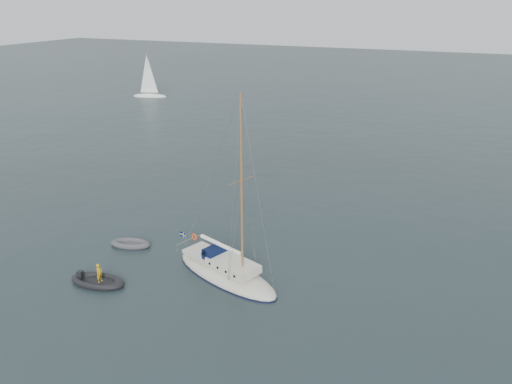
% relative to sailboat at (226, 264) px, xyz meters
% --- Properties ---
extents(ground, '(300.00, 300.00, 0.00)m').
position_rel_sailboat_xyz_m(ground, '(2.30, 2.12, -0.93)').
color(ground, black).
rests_on(ground, ground).
extents(sailboat, '(8.63, 2.59, 12.29)m').
position_rel_sailboat_xyz_m(sailboat, '(0.00, 0.00, 0.00)').
color(sailboat, beige).
rests_on(sailboat, ground).
extents(dinghy, '(2.91, 1.31, 0.42)m').
position_rel_sailboat_xyz_m(dinghy, '(-8.08, 1.02, -0.75)').
color(dinghy, '#4D4D52').
rests_on(dinghy, ground).
extents(rib, '(3.58, 1.63, 1.42)m').
position_rel_sailboat_xyz_m(rib, '(-6.88, -3.90, -0.71)').
color(rib, black).
rests_on(rib, ground).
extents(distant_yacht_a, '(6.06, 3.23, 8.03)m').
position_rel_sailboat_xyz_m(distant_yacht_a, '(-39.80, 49.22, 2.50)').
color(distant_yacht_a, white).
rests_on(distant_yacht_a, ground).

